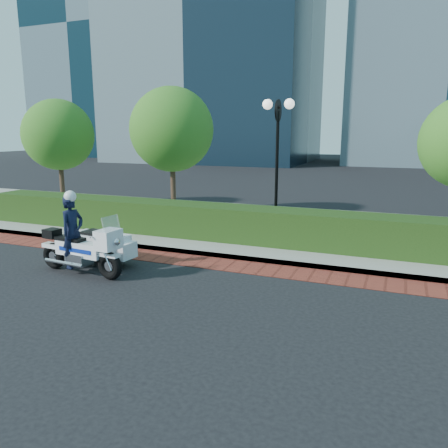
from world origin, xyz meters
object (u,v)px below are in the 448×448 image
at_px(tree_b, 172,130).
at_px(police_motorcycle, 88,242).
at_px(lamppost, 277,144).
at_px(tree_a, 58,135).

distance_m(tree_b, police_motorcycle, 7.26).
bearing_deg(tree_b, police_motorcycle, -79.76).
xyz_separation_m(lamppost, tree_b, (-4.50, 1.30, 0.48)).
relative_size(tree_a, tree_b, 0.94).
bearing_deg(tree_a, tree_b, 0.00).
bearing_deg(police_motorcycle, lamppost, 63.58).
distance_m(tree_a, tree_b, 5.50).
relative_size(tree_b, police_motorcycle, 1.97).
relative_size(tree_a, police_motorcycle, 1.84).
height_order(tree_b, police_motorcycle, tree_b).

